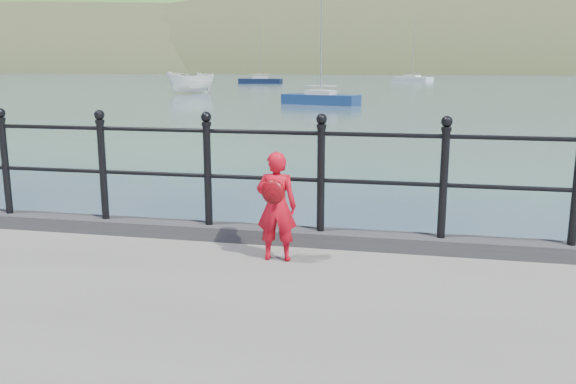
% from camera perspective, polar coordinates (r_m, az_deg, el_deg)
% --- Properties ---
extents(ground, '(600.00, 600.00, 0.00)m').
position_cam_1_polar(ground, '(6.91, -1.90, -12.24)').
color(ground, '#2D4251').
rests_on(ground, ground).
extents(kerb, '(60.00, 0.30, 0.15)m').
position_cam_1_polar(kerb, '(6.40, -2.29, -3.97)').
color(kerb, '#28282B').
rests_on(kerb, quay).
extents(railing, '(18.11, 0.11, 1.20)m').
position_cam_1_polar(railing, '(6.24, -2.34, 2.66)').
color(railing, black).
rests_on(railing, kerb).
extents(far_shore, '(830.00, 200.00, 156.00)m').
position_cam_1_polar(far_shore, '(249.57, 20.52, 5.35)').
color(far_shore, '#333A21').
rests_on(far_shore, ground).
extents(child, '(0.40, 0.32, 1.04)m').
position_cam_1_polar(child, '(5.68, -1.10, -1.29)').
color(child, red).
rests_on(child, quay).
extents(launch_white, '(4.54, 5.65, 2.08)m').
position_cam_1_polar(launch_white, '(59.09, -9.06, 10.07)').
color(launch_white, white).
rests_on(launch_white, ground).
extents(sailboat_deep, '(6.72, 5.74, 10.03)m').
position_cam_1_polar(sailboat_deep, '(101.52, 11.54, 10.31)').
color(sailboat_deep, silver).
rests_on(sailboat_deep, ground).
extents(sailboat_left, '(6.10, 1.94, 8.64)m').
position_cam_1_polar(sailboat_left, '(87.98, -2.60, 10.32)').
color(sailboat_left, black).
rests_on(sailboat_left, ground).
extents(sailboat_port, '(5.70, 3.25, 7.95)m').
position_cam_1_polar(sailboat_port, '(43.09, 3.07, 8.62)').
color(sailboat_port, navy).
rests_on(sailboat_port, ground).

